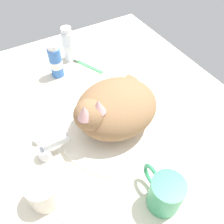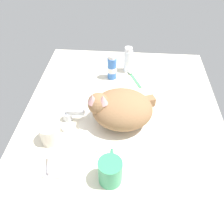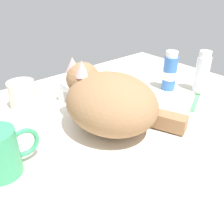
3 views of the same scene
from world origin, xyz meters
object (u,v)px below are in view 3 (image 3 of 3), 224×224
Objects in this scene: coffee_mug at (0,153)px; toothpaste_bottle at (170,72)px; toothbrush at (196,99)px; rinse_cup at (22,94)px; cat at (110,100)px; faucet at (66,94)px; mouthwash_bottle at (202,73)px.

toothpaste_bottle reaches higher than coffee_mug.
toothbrush is (54.77, -7.15, -4.20)cm from coffee_mug.
toothpaste_bottle is at bearing 4.01° from coffee_mug.
rinse_cup is at bearing 154.91° from toothpaste_bottle.
coffee_mug is (-25.22, 1.63, -3.07)cm from cat.
coffee_mug is (-25.07, -18.45, 2.36)cm from faucet.
toothbrush is at bearing -153.02° from mouthwash_bottle.
mouthwash_bottle is 9.52cm from toothbrush.
rinse_cup is at bearing 157.07° from faucet.
faucet is at bearing 36.35° from coffee_mug.
toothpaste_bottle reaches higher than toothbrush.
toothbrush is at bearing -10.57° from cat.
toothbrush is at bearing -7.44° from coffee_mug.
cat reaches higher than coffee_mug.
mouthwash_bottle is (47.59, -26.75, 2.25)cm from rinse_cup.
rinse_cup is at bearing 58.66° from coffee_mug.
toothbrush is (29.71, -25.60, -1.84)cm from faucet.
toothpaste_bottle is 12.25cm from toothbrush.
rinse_cup is 45.42cm from toothpaste_bottle.
faucet is at bearing 139.25° from toothbrush.
cat is at bearing -65.74° from rinse_cup.
cat is (0.15, -20.08, 5.43)cm from faucet.
faucet is 12.03cm from rinse_cup.
faucet is 42.91cm from mouthwash_bottle.
cat reaches higher than faucet.
cat is 36.54cm from mouthwash_bottle.
toothpaste_bottle is 9.93cm from mouthwash_bottle.
faucet is 31.21cm from coffee_mug.
cat reaches higher than toothpaste_bottle.
toothpaste_bottle is at bearing -25.86° from faucet.
rinse_cup is at bearing 150.66° from mouthwash_bottle.
cat is 27.42cm from rinse_cup.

